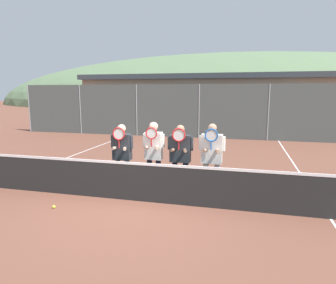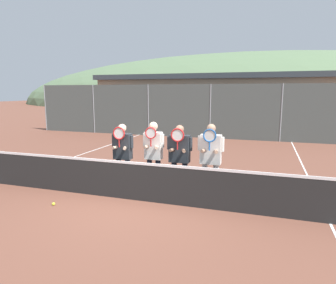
# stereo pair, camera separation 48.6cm
# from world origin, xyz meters

# --- Properties ---
(ground_plane) EXTENTS (120.00, 120.00, 0.00)m
(ground_plane) POSITION_xyz_m (0.00, 0.00, 0.00)
(ground_plane) COLOR brown
(hill_distant) EXTENTS (97.96, 54.42, 19.05)m
(hill_distant) POSITION_xyz_m (0.00, 55.39, 0.00)
(hill_distant) COLOR #5B7551
(hill_distant) RESTS_ON ground_plane
(clubhouse_building) EXTENTS (22.22, 5.50, 3.71)m
(clubhouse_building) POSITION_xyz_m (1.26, 16.99, 1.87)
(clubhouse_building) COLOR tan
(clubhouse_building) RESTS_ON ground_plane
(fence_back) EXTENTS (21.23, 0.06, 2.86)m
(fence_back) POSITION_xyz_m (-0.00, 9.74, 1.43)
(fence_back) COLOR gray
(fence_back) RESTS_ON ground_plane
(tennis_net) EXTENTS (11.00, 0.09, 1.01)m
(tennis_net) POSITION_xyz_m (0.00, 0.00, 0.47)
(tennis_net) COLOR gray
(tennis_net) RESTS_ON ground_plane
(court_line_left_sideline) EXTENTS (0.05, 16.00, 0.01)m
(court_line_left_sideline) POSITION_xyz_m (-4.09, 3.00, 0.00)
(court_line_left_sideline) COLOR white
(court_line_left_sideline) RESTS_ON ground_plane
(court_line_right_sideline) EXTENTS (0.05, 16.00, 0.01)m
(court_line_right_sideline) POSITION_xyz_m (4.09, 3.00, 0.00)
(court_line_right_sideline) COLOR white
(court_line_right_sideline) RESTS_ON ground_plane
(player_leftmost) EXTENTS (0.58, 0.34, 1.69)m
(player_leftmost) POSITION_xyz_m (-0.54, 0.57, 1.01)
(player_leftmost) COLOR #232838
(player_leftmost) RESTS_ON ground_plane
(player_center_left) EXTENTS (0.54, 0.34, 1.76)m
(player_center_left) POSITION_xyz_m (0.25, 0.67, 1.04)
(player_center_left) COLOR #232838
(player_center_left) RESTS_ON ground_plane
(player_center_right) EXTENTS (0.62, 0.34, 1.71)m
(player_center_right) POSITION_xyz_m (0.92, 0.65, 1.02)
(player_center_right) COLOR #232838
(player_center_right) RESTS_ON ground_plane
(player_rightmost) EXTENTS (0.61, 0.34, 1.76)m
(player_rightmost) POSITION_xyz_m (1.67, 0.60, 1.04)
(player_rightmost) COLOR white
(player_rightmost) RESTS_ON ground_plane
(car_far_left) EXTENTS (4.33, 1.90, 1.86)m
(car_far_left) POSITION_xyz_m (-6.46, 12.53, 0.94)
(car_far_left) COLOR slate
(car_far_left) RESTS_ON ground_plane
(car_left_of_center) EXTENTS (4.28, 2.02, 1.71)m
(car_left_of_center) POSITION_xyz_m (-1.48, 12.70, 0.88)
(car_left_of_center) COLOR black
(car_left_of_center) RESTS_ON ground_plane
(car_center) EXTENTS (4.64, 1.99, 1.75)m
(car_center) POSITION_xyz_m (3.66, 12.58, 0.90)
(car_center) COLOR slate
(car_center) RESTS_ON ground_plane
(tennis_ball_on_court) EXTENTS (0.07, 0.07, 0.07)m
(tennis_ball_on_court) POSITION_xyz_m (-1.53, -0.86, 0.03)
(tennis_ball_on_court) COLOR #CCDB33
(tennis_ball_on_court) RESTS_ON ground_plane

